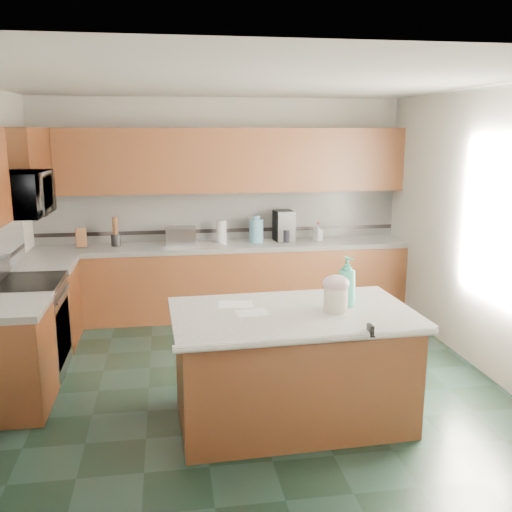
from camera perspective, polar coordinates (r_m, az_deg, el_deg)
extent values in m
plane|color=black|center=(5.47, -1.00, -12.38)|extent=(4.60, 4.60, 0.00)
plane|color=white|center=(4.99, -1.12, 17.07)|extent=(4.60, 4.60, 0.00)
cube|color=silver|center=(7.34, -3.58, 4.99)|extent=(4.60, 0.04, 2.70)
cube|color=silver|center=(2.85, 5.46, -7.00)|extent=(4.60, 0.04, 2.70)
cube|color=silver|center=(5.84, 22.11, 2.19)|extent=(0.04, 4.60, 2.70)
cube|color=#361708|center=(7.20, -3.24, -2.61)|extent=(4.60, 0.60, 0.86)
cube|color=white|center=(7.10, -3.28, 0.98)|extent=(4.60, 0.64, 0.06)
cube|color=#361708|center=(7.10, -3.50, 9.53)|extent=(4.60, 0.33, 0.78)
cube|color=silver|center=(7.32, -3.54, 4.07)|extent=(4.60, 0.02, 0.63)
cube|color=black|center=(7.34, -3.52, 2.55)|extent=(4.60, 0.01, 0.05)
cube|color=#361708|center=(6.62, -20.14, -4.74)|extent=(0.60, 0.82, 0.86)
cube|color=white|center=(6.50, -20.44, -0.86)|extent=(0.64, 0.82, 0.06)
cube|color=#361708|center=(5.21, -23.30, -9.63)|extent=(0.60, 0.72, 0.86)
cube|color=white|center=(5.06, -23.74, -4.79)|extent=(0.64, 0.72, 0.06)
cube|color=#361708|center=(6.52, -22.08, 8.40)|extent=(0.33, 1.09, 0.78)
cube|color=#B7B7BC|center=(5.88, -21.58, -6.88)|extent=(0.60, 0.76, 0.88)
cube|color=black|center=(5.83, -18.75, -7.23)|extent=(0.02, 0.68, 0.55)
cube|color=black|center=(5.75, -21.94, -2.54)|extent=(0.62, 0.78, 0.04)
cylinder|color=#B7B7BC|center=(5.72, -18.72, -3.63)|extent=(0.02, 0.66, 0.02)
imported|color=#B7B7BC|center=(5.61, -22.63, 5.71)|extent=(0.50, 0.73, 0.41)
cube|color=#361708|center=(4.65, 3.60, -11.25)|extent=(1.82, 1.08, 0.86)
cube|color=white|center=(4.49, 3.68, -5.87)|extent=(1.92, 1.18, 0.06)
cylinder|color=white|center=(3.97, 5.46, -8.35)|extent=(1.88, 0.13, 0.06)
cylinder|color=white|center=(4.47, 7.97, -4.30)|extent=(0.24, 0.24, 0.20)
ellipsoid|color=beige|center=(4.44, 8.02, -2.71)|extent=(0.21, 0.21, 0.13)
cylinder|color=tan|center=(4.43, 8.03, -2.14)|extent=(0.07, 0.02, 0.02)
sphere|color=tan|center=(4.42, 7.61, -2.16)|extent=(0.04, 0.04, 0.04)
sphere|color=tan|center=(4.44, 8.45, -2.13)|extent=(0.04, 0.04, 0.04)
imported|color=#40B899|center=(4.61, 9.06, -2.49)|extent=(0.19, 0.20, 0.40)
cube|color=white|center=(4.42, -0.38, -5.69)|extent=(0.26, 0.21, 0.00)
cube|color=white|center=(4.63, -2.05, -4.85)|extent=(0.30, 0.24, 0.00)
cube|color=black|center=(4.10, 11.37, -7.27)|extent=(0.03, 0.09, 0.08)
cylinder|color=black|center=(4.06, 11.61, -7.78)|extent=(0.01, 0.06, 0.01)
cube|color=#472814|center=(7.16, -17.08, 1.71)|extent=(0.15, 0.19, 0.25)
cylinder|color=black|center=(7.15, -13.84, 1.56)|extent=(0.12, 0.12, 0.15)
cylinder|color=#472814|center=(7.12, -13.91, 2.97)|extent=(0.07, 0.07, 0.21)
cube|color=#B7B7BC|center=(7.09, -7.55, 1.98)|extent=(0.36, 0.25, 0.21)
cube|color=black|center=(6.98, -7.52, 1.81)|extent=(0.32, 0.01, 0.17)
cylinder|color=white|center=(7.16, -3.47, 2.47)|extent=(0.12, 0.12, 0.28)
cylinder|color=#B7B7BC|center=(7.19, -3.46, 1.42)|extent=(0.19, 0.19, 0.01)
cylinder|color=#5F9BB9|center=(7.18, 0.03, 2.57)|extent=(0.18, 0.18, 0.30)
cylinder|color=#5F9BB9|center=(7.15, 0.03, 3.90)|extent=(0.08, 0.08, 0.04)
cube|color=black|center=(7.25, 2.80, 3.03)|extent=(0.26, 0.28, 0.39)
cylinder|color=black|center=(7.22, 2.88, 2.06)|extent=(0.16, 0.16, 0.16)
imported|color=white|center=(7.34, 6.22, 2.36)|extent=(0.13, 0.13, 0.21)
cylinder|color=red|center=(7.32, 6.24, 3.27)|extent=(0.02, 0.02, 0.03)
cube|color=white|center=(5.64, 23.01, 3.32)|extent=(0.02, 1.40, 1.10)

